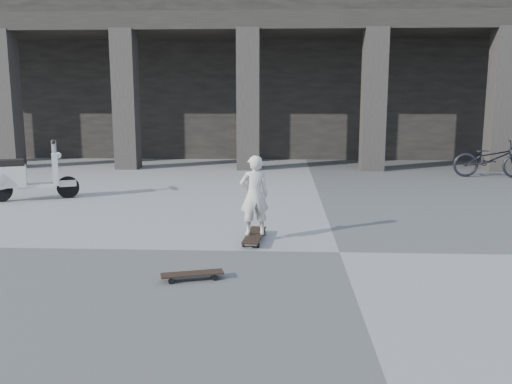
{
  "coord_description": "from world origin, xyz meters",
  "views": [
    {
      "loc": [
        -0.8,
        -7.25,
        2.13
      ],
      "look_at": [
        -1.21,
        1.04,
        0.65
      ],
      "focal_mm": 38.0,
      "sensor_mm": 36.0,
      "label": 1
    }
  ],
  "objects_px": {
    "skateboard_spare": "(192,275)",
    "scooter": "(18,177)",
    "longboard": "(254,236)",
    "bicycle": "(490,159)",
    "child": "(254,195)"
  },
  "relations": [
    {
      "from": "scooter",
      "to": "longboard",
      "type": "bearing_deg",
      "value": -52.05
    },
    {
      "from": "skateboard_spare",
      "to": "scooter",
      "type": "height_order",
      "value": "scooter"
    },
    {
      "from": "child",
      "to": "scooter",
      "type": "height_order",
      "value": "child"
    },
    {
      "from": "longboard",
      "to": "skateboard_spare",
      "type": "distance_m",
      "value": 1.88
    },
    {
      "from": "longboard",
      "to": "child",
      "type": "height_order",
      "value": "child"
    },
    {
      "from": "longboard",
      "to": "bicycle",
      "type": "height_order",
      "value": "bicycle"
    },
    {
      "from": "skateboard_spare",
      "to": "scooter",
      "type": "bearing_deg",
      "value": 116.4
    },
    {
      "from": "skateboard_spare",
      "to": "scooter",
      "type": "xyz_separation_m",
      "value": [
        -4.35,
        4.67,
        0.42
      ]
    },
    {
      "from": "longboard",
      "to": "child",
      "type": "relative_size",
      "value": 0.87
    },
    {
      "from": "child",
      "to": "scooter",
      "type": "xyz_separation_m",
      "value": [
        -4.99,
        2.89,
        -0.2
      ]
    },
    {
      "from": "longboard",
      "to": "skateboard_spare",
      "type": "bearing_deg",
      "value": 165.32
    },
    {
      "from": "skateboard_spare",
      "to": "bicycle",
      "type": "height_order",
      "value": "bicycle"
    },
    {
      "from": "scooter",
      "to": "bicycle",
      "type": "bearing_deg",
      "value": -2.83
    },
    {
      "from": "skateboard_spare",
      "to": "scooter",
      "type": "distance_m",
      "value": 6.4
    },
    {
      "from": "child",
      "to": "bicycle",
      "type": "distance_m",
      "value": 8.9
    }
  ]
}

